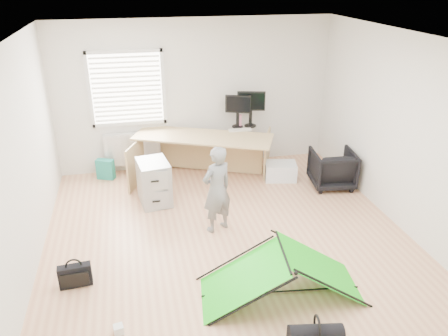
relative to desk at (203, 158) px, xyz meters
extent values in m
plane|color=tan|center=(0.00, -2.07, -0.41)|extent=(5.50, 5.50, 0.00)
cube|color=silver|center=(0.00, 0.68, 0.94)|extent=(5.00, 0.02, 2.70)
cube|color=silver|center=(-1.20, 0.64, 1.14)|extent=(1.20, 0.06, 1.20)
cube|color=silver|center=(-1.20, 0.60, 0.04)|extent=(1.00, 0.12, 0.60)
cube|color=tan|center=(0.00, 0.00, 0.00)|extent=(2.48, 1.67, 0.81)
cube|color=#A1A4A6|center=(-0.92, -0.69, -0.05)|extent=(0.53, 0.66, 0.71)
cube|color=black|center=(0.70, 0.33, 0.62)|extent=(0.46, 0.26, 0.44)
cube|color=black|center=(0.94, 0.32, 0.64)|extent=(0.51, 0.23, 0.48)
cube|color=beige|center=(0.70, 0.14, 0.41)|extent=(0.42, 0.16, 0.02)
cylinder|color=#CC728C|center=(0.75, 0.35, 0.52)|extent=(0.07, 0.07, 0.22)
imported|color=black|center=(2.10, -0.76, -0.08)|extent=(0.78, 0.80, 0.65)
imported|color=slate|center=(-0.11, -1.70, 0.24)|extent=(0.55, 0.47, 1.28)
cube|color=white|center=(1.33, -0.32, -0.25)|extent=(0.61, 0.49, 0.31)
cube|color=#1D8276|center=(-1.71, 0.38, -0.22)|extent=(0.33, 0.24, 0.36)
cube|color=black|center=(-2.00, -2.54, -0.26)|extent=(0.38, 0.14, 0.28)
cube|color=silver|center=(-1.51, -3.42, -0.36)|extent=(0.11, 0.11, 0.10)
camera|label=1|loc=(-1.20, -6.97, 3.02)|focal=35.00mm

